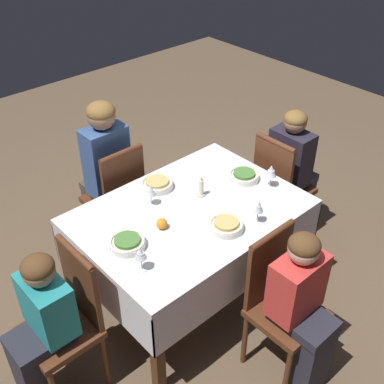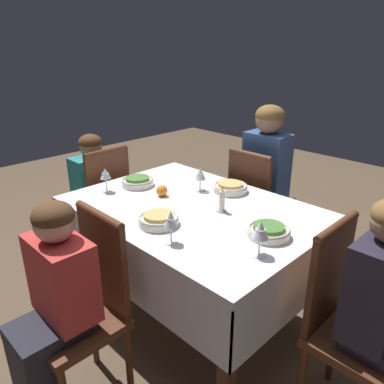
{
  "view_description": "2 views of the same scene",
  "coord_description": "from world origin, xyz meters",
  "views": [
    {
      "loc": [
        1.54,
        1.72,
        2.55
      ],
      "look_at": [
        0.02,
        0.04,
        0.92
      ],
      "focal_mm": 45.0,
      "sensor_mm": 36.0,
      "label": 1
    },
    {
      "loc": [
        -1.32,
        1.33,
        1.58
      ],
      "look_at": [
        0.06,
        -0.05,
        0.81
      ],
      "focal_mm": 35.0,
      "sensor_mm": 36.0,
      "label": 2
    }
  ],
  "objects": [
    {
      "name": "orange_fruit",
      "position": [
        0.24,
        0.02,
        0.79
      ],
      "size": [
        0.07,
        0.07,
        0.07
      ],
      "primitive_type": "sphere",
      "color": "orange",
      "rests_on": "dining_table"
    },
    {
      "name": "bowl_east",
      "position": [
        0.48,
        0.02,
        0.78
      ],
      "size": [
        0.2,
        0.2,
        0.06
      ],
      "color": "silver",
      "rests_on": "dining_table"
    },
    {
      "name": "wine_glass_west",
      "position": [
        -0.55,
        0.16,
        0.87
      ],
      "size": [
        0.07,
        0.07,
        0.16
      ],
      "color": "white",
      "rests_on": "dining_table"
    },
    {
      "name": "wine_glass_north",
      "position": [
        -0.21,
        0.35,
        0.86
      ],
      "size": [
        0.06,
        0.06,
        0.16
      ],
      "color": "white",
      "rests_on": "dining_table"
    },
    {
      "name": "chair_south",
      "position": [
        0.07,
        -0.7,
        0.51
      ],
      "size": [
        0.36,
        0.37,
        0.93
      ],
      "color": "#562D19",
      "rests_on": "ground_plane"
    },
    {
      "name": "bowl_south",
      "position": [
        0.0,
        -0.32,
        0.78
      ],
      "size": [
        0.21,
        0.21,
        0.06
      ],
      "color": "silver",
      "rests_on": "dining_table"
    },
    {
      "name": "person_child_teal",
      "position": [
        1.05,
        0.03,
        0.55
      ],
      "size": [
        0.33,
        0.3,
        1.0
      ],
      "rotation": [
        0.0,
        0.0,
        1.57
      ],
      "color": "#282833",
      "rests_on": "ground_plane"
    },
    {
      "name": "wine_glass_south",
      "position": [
        0.14,
        -0.2,
        0.85
      ],
      "size": [
        0.07,
        0.07,
        0.15
      ],
      "color": "white",
      "rests_on": "dining_table"
    },
    {
      "name": "wine_glass_east",
      "position": [
        0.53,
        0.21,
        0.86
      ],
      "size": [
        0.06,
        0.06,
        0.15
      ],
      "color": "white",
      "rests_on": "dining_table"
    },
    {
      "name": "chair_north",
      "position": [
        -0.04,
        0.7,
        0.51
      ],
      "size": [
        0.36,
        0.37,
        0.93
      ],
      "rotation": [
        0.0,
        0.0,
        3.14
      ],
      "color": "#562D19",
      "rests_on": "ground_plane"
    },
    {
      "name": "person_child_red",
      "position": [
        -0.04,
        0.86,
        0.57
      ],
      "size": [
        0.3,
        0.33,
        1.03
      ],
      "rotation": [
        0.0,
        0.0,
        3.14
      ],
      "color": "#282833",
      "rests_on": "ground_plane"
    },
    {
      "name": "dining_table",
      "position": [
        0.0,
        0.0,
        0.65
      ],
      "size": [
        1.36,
        0.97,
        0.75
      ],
      "color": "silver",
      "rests_on": "ground_plane"
    },
    {
      "name": "person_adult_denim",
      "position": [
        0.07,
        -0.84,
        0.69
      ],
      "size": [
        0.3,
        0.34,
        1.21
      ],
      "color": "#4C4233",
      "rests_on": "ground_plane"
    },
    {
      "name": "chair_east",
      "position": [
        0.89,
        0.03,
        0.51
      ],
      "size": [
        0.37,
        0.36,
        0.93
      ],
      "rotation": [
        0.0,
        0.0,
        1.57
      ],
      "color": "#562D19",
      "rests_on": "ground_plane"
    },
    {
      "name": "ground_plane",
      "position": [
        0.0,
        0.0,
        0.0
      ],
      "size": [
        8.0,
        8.0,
        0.0
      ],
      "primitive_type": "plane",
      "color": "brown"
    },
    {
      "name": "bowl_north",
      "position": [
        -0.03,
        0.27,
        0.78
      ],
      "size": [
        0.2,
        0.2,
        0.06
      ],
      "color": "silver",
      "rests_on": "dining_table"
    },
    {
      "name": "candle_centerpiece",
      "position": [
        -0.15,
        -0.06,
        0.8
      ],
      "size": [
        0.05,
        0.05,
        0.14
      ],
      "color": "beige",
      "rests_on": "dining_table"
    },
    {
      "name": "bowl_west",
      "position": [
        -0.49,
        -0.01,
        0.78
      ],
      "size": [
        0.2,
        0.2,
        0.06
      ],
      "color": "silver",
      "rests_on": "dining_table"
    },
    {
      "name": "chair_west",
      "position": [
        -0.89,
        -0.01,
        0.51
      ],
      "size": [
        0.37,
        0.36,
        0.93
      ],
      "rotation": [
        0.0,
        0.0,
        -1.57
      ],
      "color": "#562D19",
      "rests_on": "ground_plane"
    }
  ]
}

